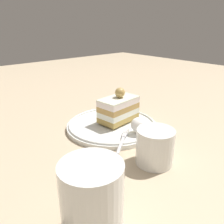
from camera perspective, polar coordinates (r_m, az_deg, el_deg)
The scene contains 7 objects.
ground_plane at distance 0.62m, azimuth 0.06°, elevation -4.46°, with size 2.40×2.40×0.00m, color tan.
dessert_plate at distance 0.63m, azimuth -0.00°, elevation -3.24°, with size 0.24×0.24×0.02m.
cake_slice at distance 0.63m, azimuth 1.63°, elevation 0.89°, with size 0.07×0.11×0.09m.
whipped_cream_dollop at distance 0.57m, azimuth 6.73°, elevation -3.16°, with size 0.04×0.04×0.04m, color white.
fork at distance 0.53m, azimuth 2.67°, elevation -6.91°, with size 0.08×0.10×0.00m.
drink_glass_near at distance 0.32m, azimuth -4.90°, elevation -22.06°, with size 0.08×0.08×0.11m.
drink_glass_far at distance 0.47m, azimuth 10.55°, elevation -8.87°, with size 0.08×0.08×0.07m.
Camera 1 is at (-0.42, 0.37, 0.27)m, focal length 36.88 mm.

